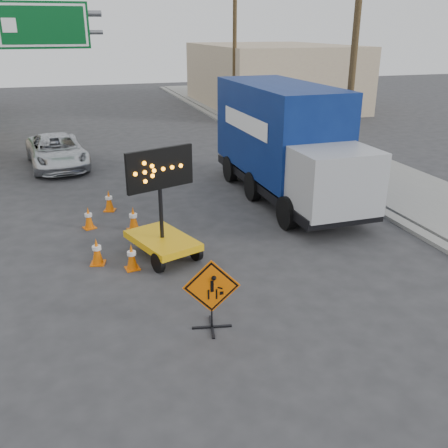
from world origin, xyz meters
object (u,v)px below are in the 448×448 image
box_truck (285,149)px  construction_sign (212,293)px  arrow_board (162,234)px  pickup_truck (57,151)px

box_truck → construction_sign: bearing=-124.1°
arrow_board → box_truck: box_truck is taller
construction_sign → box_truck: (4.90, 7.47, 0.98)m
construction_sign → arrow_board: bearing=105.6°
box_truck → arrow_board: bearing=-145.1°
arrow_board → pickup_truck: bearing=84.2°
construction_sign → arrow_board: size_ratio=0.52×
arrow_board → pickup_truck: arrow_board is taller
pickup_truck → arrow_board: bearing=-82.9°
construction_sign → box_truck: 8.98m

